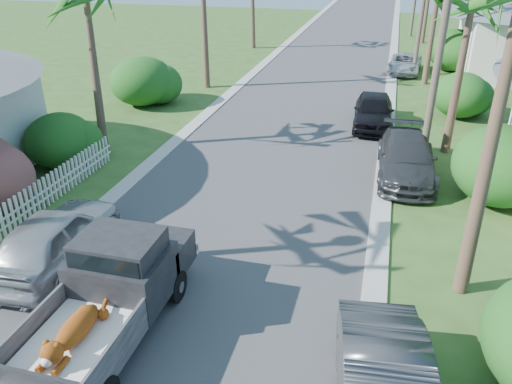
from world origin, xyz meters
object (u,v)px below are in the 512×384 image
(parked_car_rm, at_px, (406,158))
(parked_car_rd, at_px, (405,64))
(pickup_truck, at_px, (117,285))
(parked_car_ln, at_px, (55,238))
(parked_car_rf, at_px, (374,111))
(utility_pole_b, at_px, (441,42))

(parked_car_rm, relative_size, parked_car_rd, 1.15)
(pickup_truck, distance_m, parked_car_ln, 3.20)
(parked_car_rm, height_order, parked_car_ln, parked_car_ln)
(parked_car_rm, height_order, parked_car_rf, parked_car_rf)
(parked_car_rf, xyz_separation_m, parked_car_rd, (1.40, 11.05, -0.15))
(parked_car_rd, bearing_deg, parked_car_rf, -91.81)
(parked_car_ln, xyz_separation_m, utility_pole_b, (9.37, 8.62, 3.85))
(parked_car_rm, height_order, parked_car_rd, parked_car_rm)
(parked_car_rd, distance_m, parked_car_ln, 25.67)
(parked_car_rm, relative_size, utility_pole_b, 0.53)
(parked_car_rf, distance_m, utility_pole_b, 6.23)
(parked_car_rm, height_order, utility_pole_b, utility_pole_b)
(parked_car_rf, distance_m, parked_car_rd, 11.14)
(parked_car_rf, bearing_deg, pickup_truck, -109.59)
(parked_car_rf, bearing_deg, parked_car_rd, 80.71)
(parked_car_rm, distance_m, parked_car_rf, 5.40)
(parked_car_rf, height_order, utility_pole_b, utility_pole_b)
(parked_car_rf, relative_size, utility_pole_b, 0.48)
(parked_car_rm, bearing_deg, utility_pole_b, 50.10)
(parked_car_rf, xyz_separation_m, parked_car_ln, (-7.37, -13.07, 0.02))
(parked_car_rm, bearing_deg, parked_car_rd, 87.96)
(parked_car_rd, height_order, parked_car_ln, parked_car_ln)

